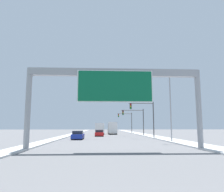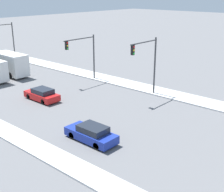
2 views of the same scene
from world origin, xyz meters
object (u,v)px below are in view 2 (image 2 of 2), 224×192
Objects in this scene: car_far_right at (42,95)px; traffic_light_mid_block at (85,51)px; traffic_light_far_intersection at (5,35)px; car_far_left at (91,134)px; traffic_light_near_intersection at (148,58)px; truck_box_secondary at (8,64)px.

car_far_right is 9.43m from traffic_light_mid_block.
traffic_light_far_intersection is at bearing 89.30° from traffic_light_mid_block.
car_far_right is at bearing -111.97° from traffic_light_far_intersection.
car_far_right is 0.67× the size of traffic_light_far_intersection.
car_far_left is 0.75× the size of traffic_light_mid_block.
car_far_left is 35.55m from traffic_light_far_intersection.
car_far_right is 12.67m from traffic_light_near_intersection.
car_far_left is at bearing -106.20° from truck_box_secondary.
traffic_light_near_intersection is at bearing -89.96° from traffic_light_far_intersection.
car_far_left is at bearing -107.11° from car_far_right.
traffic_light_near_intersection is 1.04× the size of traffic_light_far_intersection.
truck_box_secondary is 1.20× the size of traffic_light_near_intersection.
traffic_light_near_intersection is (8.81, -8.22, 3.92)m from car_far_right.
car_far_right is 23.78m from traffic_light_far_intersection.
traffic_light_mid_block reaches higher than car_far_right.
traffic_light_near_intersection is at bearing -88.48° from traffic_light_mid_block.
car_far_right is 0.54× the size of truck_box_secondary.
traffic_light_mid_block is (12.04, 13.15, 3.58)m from car_far_left.
traffic_light_far_intersection is at bearing 68.03° from car_far_right.
truck_box_secondary is 12.31m from traffic_light_mid_block.
traffic_light_near_intersection is at bearing -43.03° from car_far_right.
traffic_light_near_intersection is 30.00m from traffic_light_far_intersection.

